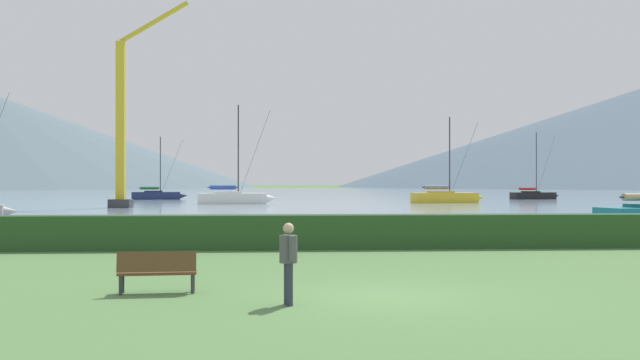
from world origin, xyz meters
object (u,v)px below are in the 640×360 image
object	(u,v)px
park_bench_under_tree	(157,270)
sailboat_slip_5	(534,195)
sailboat_slip_1	(445,197)
person_standing_walker	(288,257)
sailboat_slip_0	(157,195)
dock_crane	(123,133)
sailboat_slip_3	(234,197)

from	to	relation	value
park_bench_under_tree	sailboat_slip_5	bearing A→B (deg)	60.13
sailboat_slip_1	person_standing_walker	bearing A→B (deg)	-112.26
sailboat_slip_0	sailboat_slip_1	distance (m)	40.58
sailboat_slip_5	dock_crane	world-z (taller)	dock_crane
person_standing_walker	park_bench_under_tree	bearing A→B (deg)	137.61
sailboat_slip_5	person_standing_walker	size ratio (longest dim) A/B	5.72
sailboat_slip_1	dock_crane	xyz separation A→B (m)	(-34.29, -13.50, 6.39)
park_bench_under_tree	sailboat_slip_1	bearing A→B (deg)	66.71
sailboat_slip_1	person_standing_walker	distance (m)	70.59
sailboat_slip_1	dock_crane	distance (m)	37.40
sailboat_slip_3	sailboat_slip_5	xyz separation A→B (m)	(41.01, 18.65, -0.13)
sailboat_slip_5	park_bench_under_tree	distance (m)	91.11
park_bench_under_tree	person_standing_walker	distance (m)	3.32
sailboat_slip_1	person_standing_walker	world-z (taller)	sailboat_slip_1
sailboat_slip_3	person_standing_walker	world-z (taller)	sailboat_slip_3
sailboat_slip_5	dock_crane	bearing A→B (deg)	-156.73
person_standing_walker	sailboat_slip_5	bearing A→B (deg)	53.92
sailboat_slip_0	person_standing_walker	xyz separation A→B (m)	(16.71, -85.98, 0.35)
sailboat_slip_3	sailboat_slip_5	bearing A→B (deg)	20.84
person_standing_walker	dock_crane	distance (m)	56.61
sailboat_slip_5	dock_crane	xyz separation A→B (m)	(-50.80, -29.67, 6.52)
sailboat_slip_0	dock_crane	distance (m)	32.38
sailboat_slip_0	sailboat_slip_3	xyz separation A→B (m)	(11.80, -20.64, 0.10)
sailboat_slip_0	sailboat_slip_5	size ratio (longest dim) A/B	0.93
sailboat_slip_3	park_bench_under_tree	bearing A→B (deg)	-91.77
sailboat_slip_0	park_bench_under_tree	bearing A→B (deg)	-87.73
sailboat_slip_0	sailboat_slip_5	xyz separation A→B (m)	(52.81, -1.99, -0.03)
sailboat_slip_5	park_bench_under_tree	size ratio (longest dim) A/B	5.43
park_bench_under_tree	person_standing_walker	size ratio (longest dim) A/B	1.05
park_bench_under_tree	dock_crane	size ratio (longest dim) A/B	0.09
sailboat_slip_1	sailboat_slip_5	size ratio (longest dim) A/B	1.06
sailboat_slip_1	sailboat_slip_5	xyz separation A→B (m)	(16.52, 16.17, -0.12)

